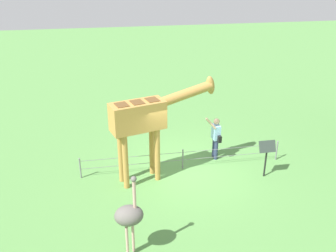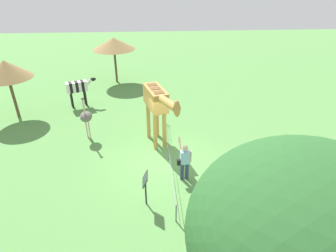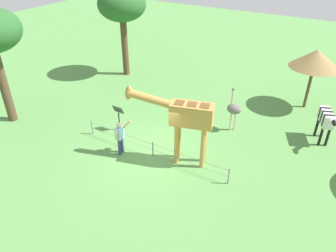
# 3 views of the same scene
# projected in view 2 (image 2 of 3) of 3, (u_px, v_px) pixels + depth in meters

# --- Properties ---
(ground_plane) EXTENTS (60.00, 60.00, 0.00)m
(ground_plane) POSITION_uv_depth(u_px,v_px,m) (165.00, 160.00, 12.49)
(ground_plane) COLOR #568E47
(giraffe) EXTENTS (3.64, 1.46, 3.28)m
(giraffe) POSITION_uv_depth(u_px,v_px,m) (158.00, 103.00, 12.54)
(giraffe) COLOR #BC8942
(giraffe) RESTS_ON ground_plane
(visitor) EXTENTS (0.61, 0.58, 1.72)m
(visitor) POSITION_uv_depth(u_px,v_px,m) (185.00, 160.00, 10.93)
(visitor) COLOR navy
(visitor) RESTS_ON ground_plane
(zebra) EXTENTS (0.96, 1.78, 1.66)m
(zebra) POSITION_uv_depth(u_px,v_px,m) (78.00, 88.00, 16.96)
(zebra) COLOR black
(zebra) RESTS_ON ground_plane
(ostrich) EXTENTS (0.70, 0.56, 2.25)m
(ostrich) POSITION_uv_depth(u_px,v_px,m) (86.00, 117.00, 13.58)
(ostrich) COLOR #CC9E93
(ostrich) RESTS_ON ground_plane
(shade_hut_near) EXTENTS (3.00, 3.00, 3.25)m
(shade_hut_near) POSITION_uv_depth(u_px,v_px,m) (114.00, 44.00, 19.85)
(shade_hut_near) COLOR brown
(shade_hut_near) RESTS_ON ground_plane
(shade_hut_far) EXTENTS (2.57, 2.57, 3.29)m
(shade_hut_far) POSITION_uv_depth(u_px,v_px,m) (6.00, 70.00, 14.78)
(shade_hut_far) COLOR brown
(shade_hut_far) RESTS_ON ground_plane
(tree_northeast) EXTENTS (2.95, 2.95, 5.69)m
(tree_northeast) POSITION_uv_depth(u_px,v_px,m) (308.00, 240.00, 3.35)
(tree_northeast) COLOR brown
(tree_northeast) RESTS_ON ground_plane
(info_sign) EXTENTS (0.56, 0.21, 1.32)m
(info_sign) POSITION_uv_depth(u_px,v_px,m) (145.00, 183.00, 9.69)
(info_sign) COLOR black
(info_sign) RESTS_ON ground_plane
(wire_fence) EXTENTS (7.05, 0.05, 0.75)m
(wire_fence) POSITION_uv_depth(u_px,v_px,m) (169.00, 152.00, 12.30)
(wire_fence) COLOR slate
(wire_fence) RESTS_ON ground_plane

